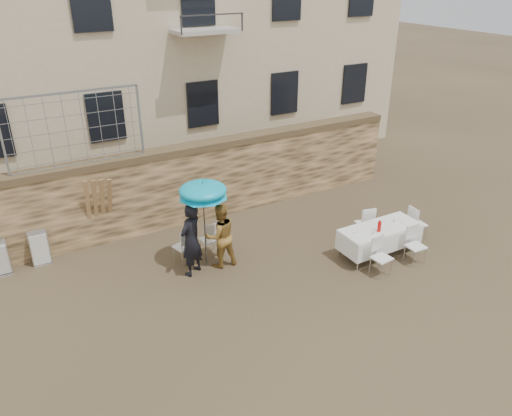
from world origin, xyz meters
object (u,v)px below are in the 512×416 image
banquet_table (381,228)px  table_chair_back (365,223)px  soda_bottle (379,227)px  table_chair_front_right (416,245)px  table_chair_side (417,223)px  chair_stack_right (39,246)px  couple_chair_right (209,238)px  woman_dress (220,236)px  umbrella (203,193)px  table_chair_front_left (382,257)px  couple_chair_left (183,245)px  man_suit (191,240)px

banquet_table → table_chair_back: size_ratio=2.19×
soda_bottle → table_chair_front_right: (0.70, -0.60, -0.43)m
table_chair_side → chair_stack_right: table_chair_side is taller
couple_chair_right → table_chair_side: size_ratio=1.00×
woman_dress → table_chair_side: bearing=167.7°
umbrella → table_chair_front_left: (3.47, -2.34, -1.50)m
banquet_table → table_chair_side: (1.40, 0.10, -0.25)m
table_chair_side → soda_bottle: bearing=102.6°
couple_chair_left → table_chair_side: size_ratio=1.00×
umbrella → soda_bottle: size_ratio=8.05×
soda_bottle → table_chair_side: (1.60, 0.25, -0.43)m
man_suit → couple_chair_left: size_ratio=1.90×
man_suit → umbrella: size_ratio=0.87×
woman_dress → couple_chair_left: woman_dress is taller
soda_bottle → table_chair_side: soda_bottle is taller
couple_chair_left → table_chair_front_left: 4.77m
man_suit → table_chair_front_right: bearing=125.0°
couple_chair_right → soda_bottle: size_ratio=3.69×
table_chair_front_right → table_chair_side: same height
woman_dress → table_chair_back: 3.99m
table_chair_front_right → table_chair_back: 1.58m
table_chair_side → chair_stack_right: (-8.96, 3.70, -0.02)m
man_suit → soda_bottle: size_ratio=7.01×
banquet_table → table_chair_front_left: size_ratio=2.19×
man_suit → umbrella: 1.14m
umbrella → chair_stack_right: 4.40m
couple_chair_right → table_chair_front_left: bearing=135.6°
banquet_table → chair_stack_right: bearing=153.3°
woman_dress → umbrella: 1.22m
banquet_table → table_chair_back: table_chair_back is taller
woman_dress → table_chair_back: woman_dress is taller
umbrella → table_chair_side: bearing=-15.2°
man_suit → table_chair_side: 6.05m
table_chair_front_left → table_chair_front_right: 1.10m
man_suit → table_chair_front_left: 4.49m
banquet_table → table_chair_side: bearing=4.1°
umbrella → table_chair_side: (5.47, -1.49, -1.50)m
couple_chair_left → umbrella: bearing=115.6°
couple_chair_right → banquet_table: size_ratio=0.46×
table_chair_front_left → man_suit: bearing=144.2°
man_suit → table_chair_back: bearing=140.8°
table_chair_front_right → table_chair_side: 1.24m
man_suit → couple_chair_left: (0.00, 0.55, -0.43)m
man_suit → umbrella: (0.40, 0.10, 1.07)m
banquet_table → table_chair_front_right: table_chair_front_right is taller
banquet_table → table_chair_front_right: size_ratio=2.19×
banquet_table → soda_bottle: size_ratio=8.08×
man_suit → couple_chair_left: man_suit is taller
soda_bottle → table_chair_side: 1.67m
table_chair_back → umbrella: bearing=2.4°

